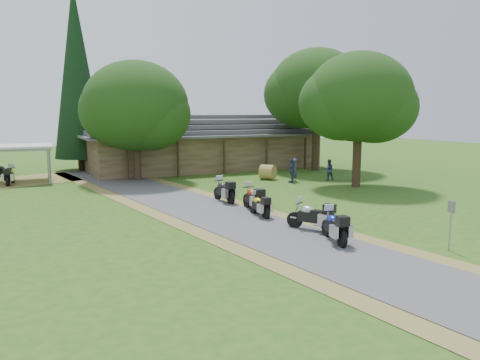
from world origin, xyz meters
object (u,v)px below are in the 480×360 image
motorcycle_row_e (224,190)px  motorcycle_row_b (312,215)px  motorcycle_row_c (259,204)px  motorcycle_carport_a (10,175)px  motorcycle_row_d (253,197)px  lodge (204,141)px  carport (8,164)px  motorcycle_row_a (334,225)px  hay_bale (268,172)px

motorcycle_row_e → motorcycle_row_b: bearing=-177.0°
motorcycle_row_c → motorcycle_carport_a: motorcycle_carport_a is taller
motorcycle_row_b → motorcycle_row_d: 4.79m
motorcycle_row_c → lodge: bearing=-12.8°
lodge → carport: bearing=-174.4°
carport → motorcycle_row_b: carport is taller
motorcycle_row_a → hay_bale: 17.39m
motorcycle_row_e → motorcycle_row_c: bearing=178.0°
motorcycle_row_e → hay_bale: size_ratio=1.86×
lodge → hay_bale: size_ratio=18.93×
motorcycle_row_e → hay_bale: (6.71, 6.70, -0.15)m
motorcycle_row_a → motorcycle_row_c: (-0.43, 5.34, -0.09)m
lodge → motorcycle_carport_a: 16.31m
carport → motorcycle_row_d: 20.30m
motorcycle_row_a → motorcycle_carport_a: (-11.31, 22.02, 0.00)m
motorcycle_row_a → motorcycle_row_c: size_ratio=1.15×
motorcycle_row_a → motorcycle_row_b: motorcycle_row_b is taller
motorcycle_row_c → motorcycle_row_e: (-0.00, 4.18, 0.12)m
carport → hay_bale: carport is taller
carport → motorcycle_row_a: carport is taller
motorcycle_carport_a → motorcycle_row_e: bearing=-126.9°
motorcycle_row_a → motorcycle_row_c: bearing=19.8°
motorcycle_row_b → carport: bearing=-0.5°
carport → motorcycle_row_e: bearing=-48.1°
motorcycle_row_c → motorcycle_row_d: motorcycle_row_d is taller
lodge → hay_bale: bearing=-79.4°
motorcycle_row_a → lodge: bearing=4.8°
motorcycle_row_b → motorcycle_row_e: 7.67m
motorcycle_row_a → motorcycle_row_b: size_ratio=0.98×
motorcycle_row_a → motorcycle_row_b: bearing=7.8°
motorcycle_row_b → motorcycle_row_c: 3.53m
motorcycle_row_a → motorcycle_row_d: size_ratio=0.96×
motorcycle_row_b → motorcycle_row_d: size_ratio=0.99×
carport → hay_bale: (17.70, -7.26, -0.78)m
carport → motorcycle_carport_a: carport is taller
carport → motorcycle_row_c: carport is taller
carport → motorcycle_row_d: bearing=-52.3°
motorcycle_row_c → motorcycle_row_e: bearing=1.6°
motorcycle_row_d → motorcycle_carport_a: motorcycle_row_d is taller
motorcycle_row_d → motorcycle_row_e: 2.88m
motorcycle_row_b → motorcycle_row_a: bearing=143.7°
motorcycle_row_c → motorcycle_row_b: bearing=-167.5°
lodge → motorcycle_row_c: lodge is taller
carport → motorcycle_carport_a: size_ratio=3.06×
carport → motorcycle_row_d: (11.35, -16.82, -0.63)m
motorcycle_carport_a → motorcycle_row_d: bearing=-131.7°
lodge → motorcycle_row_b: (-4.38, -23.16, -1.74)m
motorcycle_row_b → motorcycle_carport_a: 23.22m
lodge → motorcycle_row_a: 25.52m
lodge → motorcycle_row_b: bearing=-100.7°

